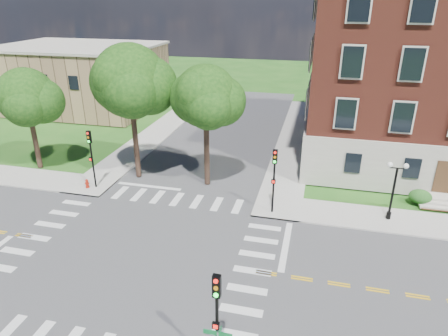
% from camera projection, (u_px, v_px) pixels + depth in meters
% --- Properties ---
extents(ground, '(160.00, 160.00, 0.00)m').
position_uv_depth(ground, '(136.00, 253.00, 24.42)').
color(ground, '#1E5417').
rests_on(ground, ground).
extents(road_ew, '(90.00, 12.00, 0.01)m').
position_uv_depth(road_ew, '(136.00, 253.00, 24.42)').
color(road_ew, '#3D3D3F').
rests_on(road_ew, ground).
extents(road_ns, '(12.00, 90.00, 0.01)m').
position_uv_depth(road_ns, '(136.00, 253.00, 24.42)').
color(road_ns, '#3D3D3F').
rests_on(road_ns, ground).
extents(sidewalk_ne, '(34.00, 34.00, 0.12)m').
position_uv_depth(sidewalk_ne, '(376.00, 176.00, 34.71)').
color(sidewalk_ne, '#9E9B93').
rests_on(sidewalk_ne, ground).
extents(sidewalk_nw, '(34.00, 34.00, 0.12)m').
position_uv_depth(sidewalk_nw, '(64.00, 146.00, 41.44)').
color(sidewalk_nw, '#9E9B93').
rests_on(sidewalk_nw, ground).
extents(crosswalk_east, '(2.20, 10.20, 0.02)m').
position_uv_depth(crosswalk_east, '(252.00, 271.00, 22.84)').
color(crosswalk_east, silver).
rests_on(crosswalk_east, ground).
extents(stop_bar_east, '(0.40, 5.50, 0.00)m').
position_uv_depth(stop_bar_east, '(286.00, 246.00, 25.16)').
color(stop_bar_east, silver).
rests_on(stop_bar_east, ground).
extents(secondary_building, '(20.40, 15.40, 8.30)m').
position_uv_depth(secondary_building, '(80.00, 77.00, 54.22)').
color(secondary_building, '#856649').
rests_on(secondary_building, ground).
extents(tree_b, '(4.86, 4.86, 8.92)m').
position_uv_depth(tree_b, '(26.00, 97.00, 33.70)').
color(tree_b, black).
rests_on(tree_b, ground).
extents(tree_c, '(5.86, 5.86, 11.13)m').
position_uv_depth(tree_c, '(130.00, 81.00, 31.29)').
color(tree_c, black).
rests_on(tree_c, ground).
extents(tree_d, '(4.86, 4.86, 9.77)m').
position_uv_depth(tree_d, '(206.00, 97.00, 30.24)').
color(tree_d, black).
rests_on(tree_d, ground).
extents(traffic_signal_se, '(0.33, 0.36, 4.80)m').
position_uv_depth(traffic_signal_se, '(217.00, 312.00, 15.58)').
color(traffic_signal_se, black).
rests_on(traffic_signal_se, ground).
extents(traffic_signal_ne, '(0.33, 0.36, 4.80)m').
position_uv_depth(traffic_signal_ne, '(274.00, 173.00, 27.62)').
color(traffic_signal_ne, black).
rests_on(traffic_signal_ne, ground).
extents(traffic_signal_nw, '(0.36, 0.42, 4.80)m').
position_uv_depth(traffic_signal_nw, '(91.00, 152.00, 31.35)').
color(traffic_signal_nw, black).
rests_on(traffic_signal_nw, ground).
extents(twin_lamp_west, '(1.36, 0.36, 4.23)m').
position_uv_depth(twin_lamp_west, '(394.00, 188.00, 27.03)').
color(twin_lamp_west, black).
rests_on(twin_lamp_west, ground).
extents(fire_hydrant, '(0.35, 0.35, 0.75)m').
position_uv_depth(fire_hydrant, '(87.00, 184.00, 32.31)').
color(fire_hydrant, '#A01B0C').
rests_on(fire_hydrant, ground).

